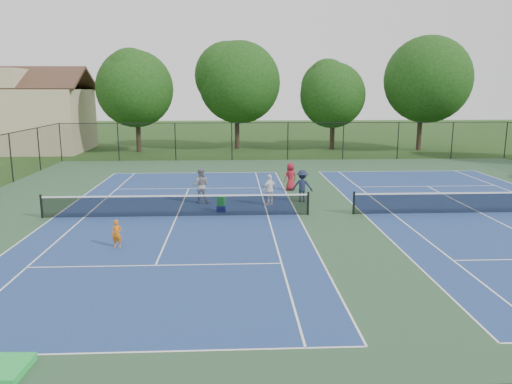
{
  "coord_description": "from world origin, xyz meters",
  "views": [
    {
      "loc": [
        -4.46,
        -21.92,
        5.64
      ],
      "look_at": [
        -3.47,
        -1.0,
        1.3
      ],
      "focal_mm": 35.0,
      "sensor_mm": 36.0,
      "label": 1
    }
  ],
  "objects_px": {
    "clapboard_house": "(29,117)",
    "bystander_b": "(302,186)",
    "tree_back_d": "(423,76)",
    "ball_hopper": "(221,201)",
    "instructor": "(201,185)",
    "tree_back_c": "(334,91)",
    "bystander_c": "(291,177)",
    "tree_back_a": "(136,84)",
    "ball_crate": "(221,209)",
    "child_player": "(117,234)",
    "tree_back_b": "(237,79)",
    "bystander_a": "(270,190)"
  },
  "relations": [
    {
      "from": "clapboard_house",
      "to": "bystander_b",
      "type": "distance_m",
      "value": 31.43
    },
    {
      "from": "tree_back_d",
      "to": "ball_hopper",
      "type": "bearing_deg",
      "value": -127.81
    },
    {
      "from": "instructor",
      "to": "ball_hopper",
      "type": "xyz_separation_m",
      "value": [
        1.06,
        -1.94,
        -0.38
      ]
    },
    {
      "from": "bystander_b",
      "to": "tree_back_c",
      "type": "bearing_deg",
      "value": -93.9
    },
    {
      "from": "clapboard_house",
      "to": "bystander_c",
      "type": "distance_m",
      "value": 29.23
    },
    {
      "from": "ball_hopper",
      "to": "tree_back_a",
      "type": "bearing_deg",
      "value": 108.97
    },
    {
      "from": "clapboard_house",
      "to": "ball_crate",
      "type": "relative_size",
      "value": 28.39
    },
    {
      "from": "tree_back_d",
      "to": "ball_crate",
      "type": "distance_m",
      "value": 30.14
    },
    {
      "from": "clapboard_house",
      "to": "bystander_b",
      "type": "relative_size",
      "value": 6.6
    },
    {
      "from": "clapboard_house",
      "to": "instructor",
      "type": "distance_m",
      "value": 28.06
    },
    {
      "from": "tree_back_a",
      "to": "child_player",
      "type": "distance_m",
      "value": 29.25
    },
    {
      "from": "bystander_c",
      "to": "instructor",
      "type": "bearing_deg",
      "value": 4.64
    },
    {
      "from": "bystander_b",
      "to": "ball_crate",
      "type": "height_order",
      "value": "bystander_b"
    },
    {
      "from": "clapboard_house",
      "to": "bystander_b",
      "type": "height_order",
      "value": "clapboard_house"
    },
    {
      "from": "tree_back_d",
      "to": "bystander_b",
      "type": "distance_m",
      "value": 26.13
    },
    {
      "from": "child_player",
      "to": "instructor",
      "type": "xyz_separation_m",
      "value": [
        2.59,
        7.11,
        0.38
      ]
    },
    {
      "from": "clapboard_house",
      "to": "tree_back_a",
      "type": "bearing_deg",
      "value": -5.71
    },
    {
      "from": "tree_back_a",
      "to": "ball_hopper",
      "type": "height_order",
      "value": "tree_back_a"
    },
    {
      "from": "bystander_c",
      "to": "ball_hopper",
      "type": "distance_m",
      "value": 6.21
    },
    {
      "from": "bystander_c",
      "to": "ball_crate",
      "type": "relative_size",
      "value": 4.13
    },
    {
      "from": "tree_back_a",
      "to": "instructor",
      "type": "bearing_deg",
      "value": -71.99
    },
    {
      "from": "tree_back_a",
      "to": "instructor",
      "type": "height_order",
      "value": "tree_back_a"
    },
    {
      "from": "tree_back_b",
      "to": "bystander_c",
      "type": "relative_size",
      "value": 6.38
    },
    {
      "from": "child_player",
      "to": "bystander_a",
      "type": "bearing_deg",
      "value": 51.02
    },
    {
      "from": "tree_back_c",
      "to": "clapboard_house",
      "type": "xyz_separation_m",
      "value": [
        -28.0,
        -0.0,
        -2.39
      ]
    },
    {
      "from": "tree_back_b",
      "to": "child_player",
      "type": "relative_size",
      "value": 9.84
    },
    {
      "from": "child_player",
      "to": "tree_back_c",
      "type": "bearing_deg",
      "value": 69.21
    },
    {
      "from": "tree_back_c",
      "to": "bystander_a",
      "type": "height_order",
      "value": "tree_back_c"
    },
    {
      "from": "tree_back_d",
      "to": "bystander_b",
      "type": "relative_size",
      "value": 6.34
    },
    {
      "from": "tree_back_c",
      "to": "bystander_b",
      "type": "height_order",
      "value": "tree_back_c"
    },
    {
      "from": "instructor",
      "to": "bystander_c",
      "type": "relative_size",
      "value": 1.14
    },
    {
      "from": "tree_back_b",
      "to": "bystander_a",
      "type": "bearing_deg",
      "value": -86.77
    },
    {
      "from": "tree_back_c",
      "to": "bystander_b",
      "type": "bearing_deg",
      "value": -104.94
    },
    {
      "from": "tree_back_d",
      "to": "ball_crate",
      "type": "relative_size",
      "value": 27.24
    },
    {
      "from": "bystander_c",
      "to": "child_player",
      "type": "bearing_deg",
      "value": 26.89
    },
    {
      "from": "bystander_c",
      "to": "bystander_a",
      "type": "bearing_deg",
      "value": 41.74
    },
    {
      "from": "bystander_a",
      "to": "bystander_b",
      "type": "distance_m",
      "value": 1.84
    },
    {
      "from": "child_player",
      "to": "instructor",
      "type": "bearing_deg",
      "value": 74.16
    },
    {
      "from": "child_player",
      "to": "ball_crate",
      "type": "relative_size",
      "value": 2.68
    },
    {
      "from": "bystander_b",
      "to": "ball_hopper",
      "type": "relative_size",
      "value": 3.75
    },
    {
      "from": "tree_back_d",
      "to": "bystander_c",
      "type": "relative_size",
      "value": 6.6
    },
    {
      "from": "tree_back_a",
      "to": "clapboard_house",
      "type": "bearing_deg",
      "value": 174.29
    },
    {
      "from": "bystander_b",
      "to": "ball_hopper",
      "type": "distance_m",
      "value": 4.53
    },
    {
      "from": "bystander_a",
      "to": "tree_back_c",
      "type": "bearing_deg",
      "value": -146.24
    },
    {
      "from": "tree_back_d",
      "to": "ball_hopper",
      "type": "height_order",
      "value": "tree_back_d"
    },
    {
      "from": "instructor",
      "to": "ball_crate",
      "type": "height_order",
      "value": "instructor"
    },
    {
      "from": "ball_crate",
      "to": "ball_hopper",
      "type": "height_order",
      "value": "ball_hopper"
    },
    {
      "from": "child_player",
      "to": "ball_hopper",
      "type": "bearing_deg",
      "value": 58.93
    },
    {
      "from": "tree_back_c",
      "to": "child_player",
      "type": "bearing_deg",
      "value": -114.94
    },
    {
      "from": "bystander_a",
      "to": "bystander_c",
      "type": "bearing_deg",
      "value": -149.56
    }
  ]
}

